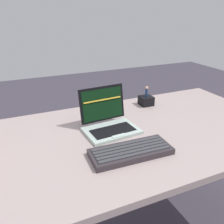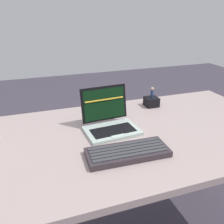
% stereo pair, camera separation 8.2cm
% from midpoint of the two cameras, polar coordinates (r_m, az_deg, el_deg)
% --- Properties ---
extents(desk, '(1.75, 0.83, 0.73)m').
position_cam_midpoint_polar(desk, '(1.19, 3.15, -9.14)').
color(desk, '#A4908C').
rests_on(desk, ground).
extents(laptop_front, '(0.27, 0.23, 0.20)m').
position_cam_midpoint_polar(laptop_front, '(1.17, 1.43, -2.47)').
color(laptop_front, '#AEC1B7').
rests_on(laptop_front, desk).
extents(external_keyboard, '(0.34, 0.15, 0.03)m').
position_cam_midpoint_polar(external_keyboard, '(1.00, 6.14, -9.59)').
color(external_keyboard, '#30292D').
rests_on(external_keyboard, desk).
extents(figurine_stand, '(0.08, 0.08, 0.06)m').
position_cam_midpoint_polar(figurine_stand, '(1.49, 10.97, 2.40)').
color(figurine_stand, black).
rests_on(figurine_stand, desk).
extents(figurine, '(0.02, 0.02, 0.07)m').
position_cam_midpoint_polar(figurine, '(1.47, 11.16, 4.69)').
color(figurine, navy).
rests_on(figurine, figurine_stand).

